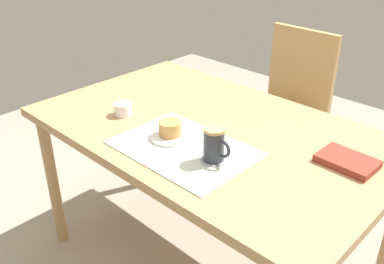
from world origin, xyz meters
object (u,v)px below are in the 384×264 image
Objects in this scene: dining_table at (209,142)px; coffee_mug at (214,144)px; sugar_bowl at (123,109)px; small_book at (347,161)px; wooden_chair at (286,106)px; pastry_plate at (170,136)px; pastry at (170,128)px.

coffee_mug is (0.18, -0.18, 0.13)m from dining_table.
dining_table is 0.37m from sugar_bowl.
coffee_mug reaches higher than small_book.
pastry_plate is at bearing 97.57° from wooden_chair.
wooden_chair reaches higher than pastry.
pastry_plate is at bearing -151.53° from small_book.
small_book is (0.65, -0.69, 0.24)m from wooden_chair.
small_book is at bearing 18.33° from sugar_bowl.
coffee_mug is at bearing 109.56° from wooden_chair.
wooden_chair is 1.01m from pastry.
pastry is at bearing 0.00° from pastry_plate.
sugar_bowl is at bearing -152.60° from dining_table.
sugar_bowl reaches higher than small_book.
wooden_chair reaches higher than sugar_bowl.
dining_table is at bearing 76.85° from pastry.
wooden_chair is 7.72× the size of coffee_mug.
dining_table is 16.82× the size of pastry.
sugar_bowl is (-0.28, 0.00, 0.02)m from pastry_plate.
dining_table is 0.52m from small_book.
dining_table is 0.29m from coffee_mug.
small_book is (0.54, 0.27, -0.03)m from pastry.
small_book is (0.54, 0.27, 0.00)m from pastry_plate.
coffee_mug is (0.22, -0.01, 0.02)m from pastry.
pastry_plate is 0.28m from sugar_bowl.
sugar_bowl is at bearing 178.19° from coffee_mug.
pastry is (-0.04, -0.17, 0.11)m from dining_table.
sugar_bowl reaches higher than dining_table.
pastry is 0.45× the size of small_book.
pastry_plate is (0.11, -0.97, 0.23)m from wooden_chair.
dining_table is 0.20m from pastry.
coffee_mug is 0.50m from sugar_bowl.
wooden_chair reaches higher than pastry_plate.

